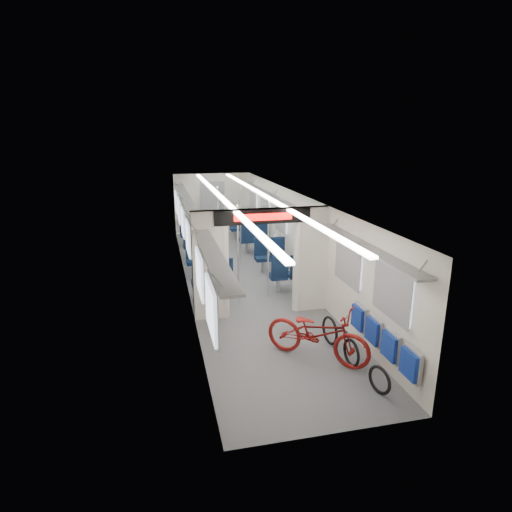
# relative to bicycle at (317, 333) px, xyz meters

# --- Properties ---
(carriage) EXTENTS (12.00, 12.02, 2.31)m
(carriage) POSITION_rel_bicycle_xyz_m (-0.46, 3.87, 1.01)
(carriage) COLOR #515456
(carriage) RESTS_ON ground
(bicycle) EXTENTS (1.82, 1.74, 0.98)m
(bicycle) POSITION_rel_bicycle_xyz_m (0.00, 0.00, 0.00)
(bicycle) COLOR maroon
(bicycle) RESTS_ON ground
(flip_bench) EXTENTS (0.12, 2.07, 0.48)m
(flip_bench) POSITION_rel_bicycle_xyz_m (0.89, -0.57, 0.09)
(flip_bench) COLOR gray
(flip_bench) RESTS_ON carriage
(bike_hoop_a) EXTENTS (0.17, 0.45, 0.45)m
(bike_hoop_a) POSITION_rel_bicycle_xyz_m (0.55, -1.17, -0.29)
(bike_hoop_a) COLOR black
(bike_hoop_a) RESTS_ON ground
(bike_hoop_b) EXTENTS (0.10, 0.49, 0.49)m
(bike_hoop_b) POSITION_rel_bicycle_xyz_m (0.48, -0.34, -0.27)
(bike_hoop_b) COLOR black
(bike_hoop_b) RESTS_ON ground
(bike_hoop_c) EXTENTS (0.11, 0.54, 0.54)m
(bike_hoop_c) POSITION_rel_bicycle_xyz_m (0.43, 0.47, -0.25)
(bike_hoop_c) COLOR black
(bike_hoop_c) RESTS_ON ground
(seat_bay_near_left) EXTENTS (0.94, 2.21, 1.14)m
(seat_bay_near_left) POSITION_rel_bicycle_xyz_m (-1.40, 4.09, 0.07)
(seat_bay_near_left) COLOR #0B1933
(seat_bay_near_left) RESTS_ON ground
(seat_bay_near_right) EXTENTS (0.88, 1.95, 1.06)m
(seat_bay_near_right) POSITION_rel_bicycle_xyz_m (0.47, 4.09, 0.03)
(seat_bay_near_right) COLOR #0B1933
(seat_bay_near_right) RESTS_ON ground
(seat_bay_far_left) EXTENTS (0.88, 1.95, 1.06)m
(seat_bay_far_left) POSITION_rel_bicycle_xyz_m (-1.40, 7.50, 0.03)
(seat_bay_far_left) COLOR #0B1933
(seat_bay_far_left) RESTS_ON ground
(seat_bay_far_right) EXTENTS (0.94, 2.21, 1.14)m
(seat_bay_far_right) POSITION_rel_bicycle_xyz_m (0.47, 7.92, 0.07)
(seat_bay_far_right) COLOR #0B1933
(seat_bay_far_right) RESTS_ON ground
(stanchion_near_left) EXTENTS (0.04, 0.04, 2.30)m
(stanchion_near_left) POSITION_rel_bicycle_xyz_m (-0.86, 2.71, 0.66)
(stanchion_near_left) COLOR silver
(stanchion_near_left) RESTS_ON ground
(stanchion_near_right) EXTENTS (0.04, 0.04, 2.30)m
(stanchion_near_right) POSITION_rel_bicycle_xyz_m (-0.09, 3.04, 0.66)
(stanchion_near_right) COLOR silver
(stanchion_near_right) RESTS_ON ground
(stanchion_far_left) EXTENTS (0.05, 0.05, 2.30)m
(stanchion_far_left) POSITION_rel_bicycle_xyz_m (-0.82, 5.99, 0.66)
(stanchion_far_left) COLOR silver
(stanchion_far_left) RESTS_ON ground
(stanchion_far_right) EXTENTS (0.04, 0.04, 2.30)m
(stanchion_far_right) POSITION_rel_bicycle_xyz_m (-0.23, 5.69, 0.66)
(stanchion_far_right) COLOR silver
(stanchion_far_right) RESTS_ON ground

